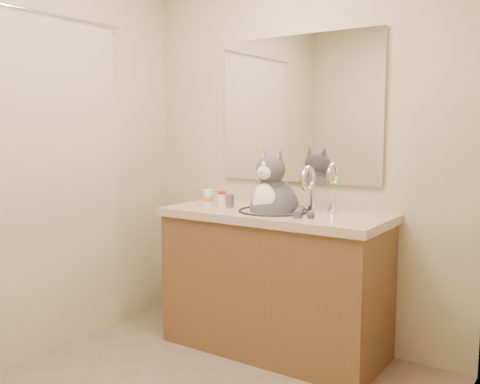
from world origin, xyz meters
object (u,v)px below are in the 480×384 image
cat (274,207)px  grey_canister (230,201)px  pill_bottle_redcap (222,198)px  pill_bottle_orange (208,198)px

cat → grey_canister: bearing=-174.5°
pill_bottle_redcap → pill_bottle_orange: pill_bottle_orange is taller
pill_bottle_orange → cat: bearing=1.9°
cat → pill_bottle_redcap: (-0.40, 0.04, 0.02)m
cat → pill_bottle_orange: size_ratio=5.75×
pill_bottle_orange → grey_canister: bearing=0.4°
cat → grey_canister: cat is taller
cat → pill_bottle_redcap: 0.40m
pill_bottle_redcap → pill_bottle_orange: bearing=-142.2°
pill_bottle_orange → grey_canister: pill_bottle_orange is taller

